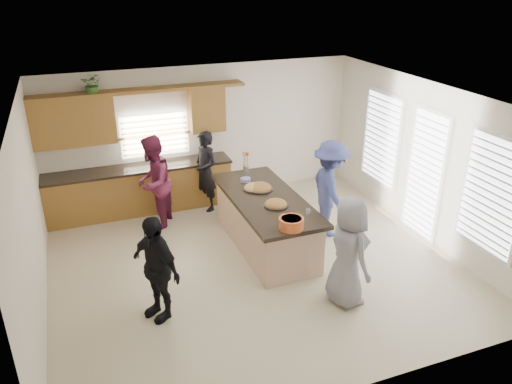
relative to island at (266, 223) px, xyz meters
name	(u,v)px	position (x,y,z in m)	size (l,w,h in m)	color
floor	(254,263)	(-0.41, -0.48, -0.45)	(6.50, 6.50, 0.00)	#BEAF8D
room_shell	(253,157)	(-0.41, -0.48, 1.45)	(6.52, 6.02, 2.81)	silver
back_cabinetry	(136,168)	(-1.87, 2.25, 0.46)	(4.08, 0.66, 2.46)	olive
right_wall_glazing	(427,167)	(2.81, -0.61, 0.89)	(0.06, 4.00, 2.25)	white
island	(266,223)	(0.00, 0.00, 0.00)	(1.17, 2.71, 0.95)	tan
platter_front	(276,205)	(0.03, -0.39, 0.52)	(0.41, 0.41, 0.17)	black
platter_mid	(260,188)	(0.02, 0.33, 0.53)	(0.47, 0.47, 0.19)	black
platter_back	(254,188)	(-0.07, 0.38, 0.52)	(0.41, 0.41, 0.16)	black
salad_bowl	(291,223)	(-0.06, -1.18, 0.59)	(0.38, 0.38, 0.17)	#D65627
clear_cup	(308,212)	(0.39, -0.84, 0.54)	(0.07, 0.07, 0.09)	white
plate_stack	(246,180)	(-0.09, 0.79, 0.53)	(0.19, 0.19, 0.06)	#9E83BE
flower_vase	(246,162)	(0.06, 1.17, 0.72)	(0.14, 0.14, 0.42)	silver
potted_plant	(93,84)	(-2.47, 2.34, 2.15)	(0.37, 0.32, 0.41)	#437C31
woman_left_back	(206,171)	(-0.57, 1.83, 0.37)	(0.60, 0.39, 1.64)	black
woman_left_mid	(153,183)	(-1.67, 1.45, 0.44)	(0.87, 0.68, 1.79)	maroon
woman_left_front	(156,268)	(-2.14, -1.29, 0.33)	(0.92, 0.38, 1.57)	black
woman_right_back	(330,189)	(1.26, 0.02, 0.45)	(1.16, 0.67, 1.80)	navy
woman_right_front	(348,252)	(0.50, -1.92, 0.39)	(0.82, 0.53, 1.68)	gray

